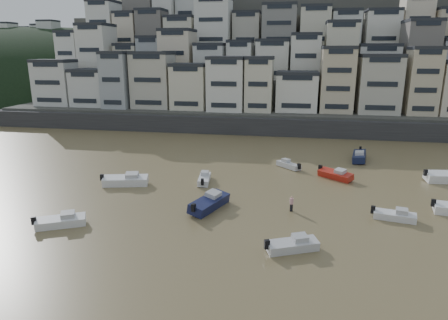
% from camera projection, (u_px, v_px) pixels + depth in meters
% --- Properties ---
extents(sea_strip, '(340.00, 340.00, 0.00)m').
position_uv_depth(sea_strip, '(20.00, 89.00, 177.76)').
color(sea_strip, '#4B5D6B').
rests_on(sea_strip, ground).
extents(harbor_wall, '(140.00, 3.00, 3.50)m').
position_uv_depth(harbor_wall, '(288.00, 127.00, 80.87)').
color(harbor_wall, '#38383A').
rests_on(harbor_wall, ground).
extents(hillside, '(141.04, 66.00, 50.00)m').
position_uv_depth(hillside, '(310.00, 64.00, 114.86)').
color(hillside, '#4C4C47').
rests_on(hillside, ground).
extents(headland, '(216.00, 135.00, 53.33)m').
position_uv_depth(headland, '(37.00, 92.00, 165.70)').
color(headland, black).
rests_on(headland, ground).
extents(boat_a, '(5.21, 3.53, 1.36)m').
position_uv_depth(boat_a, '(292.00, 244.00, 34.49)').
color(boat_a, silver).
rests_on(boat_a, ground).
extents(boat_b, '(4.69, 2.34, 1.22)m').
position_uv_depth(boat_b, '(395.00, 214.00, 40.81)').
color(boat_b, silver).
rests_on(boat_b, ground).
extents(boat_c, '(4.16, 6.70, 1.74)m').
position_uv_depth(boat_c, '(209.00, 201.00, 43.61)').
color(boat_c, '#151B44').
rests_on(boat_c, ground).
extents(boat_e, '(5.15, 4.55, 1.42)m').
position_uv_depth(boat_e, '(335.00, 174.00, 53.88)').
color(boat_e, '#AC2015').
rests_on(boat_e, ground).
extents(boat_f, '(2.12, 4.90, 1.29)m').
position_uv_depth(boat_f, '(204.00, 178.00, 52.44)').
color(boat_f, silver).
rests_on(boat_f, ground).
extents(boat_h, '(4.17, 4.10, 1.20)m').
position_uv_depth(boat_h, '(289.00, 164.00, 58.89)').
color(boat_h, silver).
rests_on(boat_h, ground).
extents(boat_i, '(3.19, 6.68, 1.75)m').
position_uv_depth(boat_i, '(359.00, 155.00, 62.90)').
color(boat_i, '#131B3C').
rests_on(boat_i, ground).
extents(boat_j, '(5.31, 3.78, 1.39)m').
position_uv_depth(boat_j, '(61.00, 220.00, 39.24)').
color(boat_j, white).
rests_on(boat_j, ground).
extents(boat_k, '(6.54, 3.44, 1.70)m').
position_uv_depth(boat_k, '(125.00, 179.00, 51.21)').
color(boat_k, white).
rests_on(boat_k, ground).
extents(person_pink, '(0.44, 0.44, 1.74)m').
position_uv_depth(person_pink, '(291.00, 204.00, 42.97)').
color(person_pink, '#CB8F97').
rests_on(person_pink, ground).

